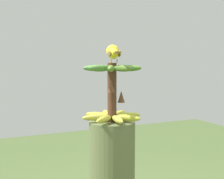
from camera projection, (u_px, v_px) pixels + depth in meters
The scene contains 2 objects.
banana_bunch at pixel (112, 92), 1.51m from camera, with size 0.31×0.31×0.30m.
perched_bird at pixel (113, 52), 1.50m from camera, with size 0.21×0.09×0.09m.
Camera 1 is at (1.37, -0.63, 1.31)m, focal length 47.72 mm.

